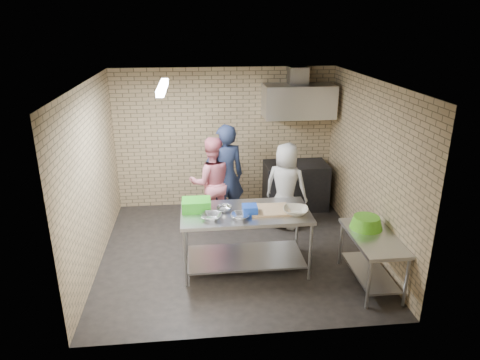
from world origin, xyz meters
name	(u,v)px	position (x,y,z in m)	size (l,w,h in m)	color
floor	(235,251)	(0.00, 0.00, 0.00)	(4.20, 4.20, 0.00)	black
ceiling	(234,82)	(0.00, 0.00, 2.70)	(4.20, 4.20, 0.00)	black
back_wall	(225,138)	(0.00, 2.00, 1.35)	(4.20, 0.06, 2.70)	tan
front_wall	(252,233)	(0.00, -2.00, 1.35)	(4.20, 0.06, 2.70)	tan
left_wall	(92,177)	(-2.10, 0.00, 1.35)	(0.06, 4.00, 2.70)	tan
right_wall	(369,168)	(2.10, 0.00, 1.35)	(0.06, 4.00, 2.70)	tan
prep_table	(245,240)	(0.10, -0.50, 0.46)	(1.85, 0.93, 0.93)	silver
side_counter	(371,260)	(1.80, -1.10, 0.38)	(0.60, 1.20, 0.75)	silver
stove	(295,186)	(1.35, 1.65, 0.45)	(1.20, 0.70, 0.90)	black
range_hood	(299,101)	(1.35, 1.70, 2.10)	(1.30, 0.60, 0.60)	silver
hood_duct	(298,75)	(1.35, 1.85, 2.55)	(0.35, 0.30, 0.30)	#A5A8AD
wall_shelf	(311,108)	(1.65, 1.89, 1.92)	(0.80, 0.20, 0.04)	#3F2B19
fluorescent_fixture	(163,87)	(-1.00, 0.00, 2.64)	(0.10, 1.25, 0.08)	white
green_crate	(196,205)	(-0.60, -0.38, 1.01)	(0.41, 0.31, 0.16)	green
blue_tub	(250,210)	(0.15, -0.60, 0.99)	(0.21, 0.21, 0.13)	#1841B6
cutting_board	(270,210)	(0.45, -0.52, 0.94)	(0.57, 0.43, 0.03)	tan
mixing_bowl_a	(211,217)	(-0.40, -0.70, 0.96)	(0.29, 0.29, 0.07)	silver
mixing_bowl_b	(224,209)	(-0.20, -0.45, 0.96)	(0.22, 0.22, 0.07)	#AFB1B6
mixing_bowl_c	(240,216)	(0.00, -0.72, 0.96)	(0.27, 0.27, 0.07)	#BBBDC3
ceramic_bowl	(296,211)	(0.80, -0.65, 0.97)	(0.36, 0.36, 0.09)	#BEB698
green_basin	(366,222)	(1.78, -0.85, 0.83)	(0.46, 0.46, 0.17)	#59C626
bottle_red	(299,103)	(1.40, 1.89, 2.03)	(0.07, 0.07, 0.18)	#B22619
bottle_green	(319,103)	(1.80, 1.89, 2.02)	(0.06, 0.06, 0.15)	green
man_navy	(225,176)	(-0.07, 1.00, 0.93)	(0.68, 0.45, 1.86)	black
woman_pink	(212,183)	(-0.31, 1.00, 0.82)	(0.80, 0.62, 1.65)	pink
woman_white	(286,186)	(0.97, 0.80, 0.78)	(0.76, 0.49, 1.55)	silver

